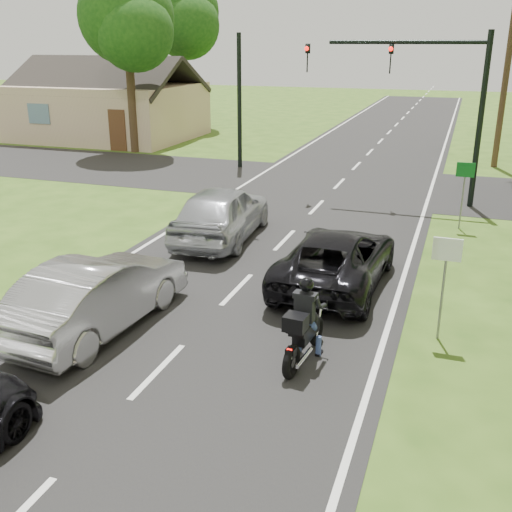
# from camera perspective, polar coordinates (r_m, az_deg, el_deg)

# --- Properties ---
(ground) EXTENTS (140.00, 140.00, 0.00)m
(ground) POSITION_cam_1_polar(r_m,az_deg,el_deg) (11.17, -9.31, -10.78)
(ground) COLOR #305116
(ground) RESTS_ON ground
(road) EXTENTS (8.00, 100.00, 0.01)m
(road) POSITION_cam_1_polar(r_m,az_deg,el_deg) (19.80, 4.40, 3.22)
(road) COLOR black
(road) RESTS_ON ground
(cross_road) EXTENTS (60.00, 7.00, 0.01)m
(cross_road) POSITION_cam_1_polar(r_m,az_deg,el_deg) (25.46, 7.94, 6.83)
(cross_road) COLOR black
(cross_road) RESTS_ON ground
(motorcycle_rider) EXTENTS (0.58, 1.94, 1.67)m
(motorcycle_rider) POSITION_cam_1_polar(r_m,az_deg,el_deg) (11.06, 4.57, -6.98)
(motorcycle_rider) COLOR black
(motorcycle_rider) RESTS_ON ground
(dark_suv) EXTENTS (2.41, 4.98, 1.37)m
(dark_suv) POSITION_cam_1_polar(r_m,az_deg,el_deg) (14.56, 7.66, -0.21)
(dark_suv) COLOR black
(dark_suv) RESTS_ON road
(silver_sedan) EXTENTS (1.90, 4.71, 1.52)m
(silver_sedan) POSITION_cam_1_polar(r_m,az_deg,el_deg) (12.64, -14.86, -3.51)
(silver_sedan) COLOR #AAABAF
(silver_sedan) RESTS_ON road
(silver_suv) EXTENTS (2.31, 5.00, 1.66)m
(silver_suv) POSITION_cam_1_polar(r_m,az_deg,el_deg) (17.84, -3.29, 4.18)
(silver_suv) COLOR #AEB1B6
(silver_suv) RESTS_ON road
(traffic_signal) EXTENTS (6.38, 0.44, 6.00)m
(traffic_signal) POSITION_cam_1_polar(r_m,az_deg,el_deg) (22.46, 16.03, 15.24)
(traffic_signal) COLOR black
(traffic_signal) RESTS_ON ground
(signal_pole_far) EXTENTS (0.20, 0.20, 6.00)m
(signal_pole_far) POSITION_cam_1_polar(r_m,az_deg,el_deg) (28.32, -1.59, 14.44)
(signal_pole_far) COLOR black
(signal_pole_far) RESTS_ON ground
(utility_pole_far) EXTENTS (1.60, 0.28, 10.00)m
(utility_pole_far) POSITION_cam_1_polar(r_m,az_deg,el_deg) (30.40, 22.95, 17.28)
(utility_pole_far) COLOR #503824
(utility_pole_far) RESTS_ON ground
(sign_white) EXTENTS (0.55, 0.07, 2.12)m
(sign_white) POSITION_cam_1_polar(r_m,az_deg,el_deg) (12.04, 17.62, -0.74)
(sign_white) COLOR slate
(sign_white) RESTS_ON ground
(sign_green) EXTENTS (0.55, 0.07, 2.12)m
(sign_green) POSITION_cam_1_polar(r_m,az_deg,el_deg) (19.76, 19.24, 6.91)
(sign_green) COLOR slate
(sign_green) RESTS_ON ground
(tree_left_near) EXTENTS (5.12, 4.96, 9.22)m
(tree_left_near) POSITION_cam_1_polar(r_m,az_deg,el_deg) (32.66, -12.00, 20.97)
(tree_left_near) COLOR #332316
(tree_left_near) RESTS_ON ground
(tree_left_far) EXTENTS (5.76, 5.58, 10.14)m
(tree_left_far) POSITION_cam_1_polar(r_m,az_deg,el_deg) (42.40, -7.17, 21.67)
(tree_left_far) COLOR #332316
(tree_left_far) RESTS_ON ground
(house) EXTENTS (10.20, 8.00, 4.84)m
(house) POSITION_cam_1_polar(r_m,az_deg,el_deg) (38.66, -13.83, 13.50)
(house) COLOR #C5AD89
(house) RESTS_ON ground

